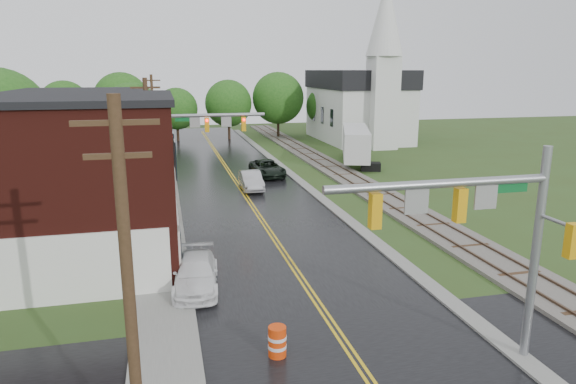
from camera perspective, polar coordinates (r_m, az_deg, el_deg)
name	(u,v)px	position (r m, az deg, el deg)	size (l,w,h in m)	color
main_road	(239,187)	(42.75, -5.44, 0.59)	(10.00, 90.00, 0.02)	black
cross_road	(369,380)	(17.33, 8.96, -19.89)	(60.00, 9.00, 0.02)	black
curb_right	(288,172)	(48.56, 0.02, 2.20)	(0.80, 70.00, 0.12)	gray
sidewalk_left	(163,207)	(37.50, -13.74, -1.58)	(2.40, 50.00, 0.12)	gray
brick_building	(24,184)	(27.63, -27.26, 0.82)	(14.30, 10.30, 8.30)	#46140F
yellow_house	(89,163)	(38.16, -21.24, 3.07)	(8.00, 7.00, 6.40)	tan
darkred_building	(116,156)	(47.03, -18.58, 3.85)	(7.00, 6.00, 4.40)	#3F0F0C
church	(362,98)	(70.05, 8.17, 10.34)	(10.40, 18.40, 20.00)	silver
railroad	(334,169)	(49.80, 5.18, 2.55)	(3.20, 80.00, 0.30)	#59544C
traffic_signal_near	(480,220)	(16.83, 20.60, -2.97)	(7.34, 0.30, 7.20)	gray
traffic_signal_far	(197,132)	(38.62, -10.09, 6.55)	(7.34, 0.43, 7.20)	gray
utility_pole_a	(128,286)	(12.28, -17.32, -9.99)	(1.80, 0.28, 9.00)	#382616
utility_pole_b	(149,147)	(33.63, -15.19, 4.85)	(1.80, 0.28, 9.00)	#382616
utility_pole_c	(154,117)	(55.49, -14.72, 8.10)	(1.80, 0.28, 9.00)	#382616
tree_left_b	(1,120)	(44.98, -29.30, 6.96)	(7.60, 7.60, 9.69)	black
tree_left_c	(75,124)	(52.04, -22.59, 6.96)	(6.00, 6.00, 7.65)	black
tree_left_e	(134,115)	(57.45, -16.76, 8.24)	(6.40, 6.40, 8.16)	black
suv_dark	(267,168)	(46.58, -2.31, 2.63)	(2.45, 5.32, 1.48)	black
sedan_silver	(251,181)	(41.52, -4.12, 1.27)	(1.56, 4.48, 1.48)	#ACABB0
pickup_white	(196,274)	(23.32, -10.20, -8.92)	(1.91, 4.71, 1.37)	white
semi_trailer	(356,142)	(53.44, 7.54, 5.48)	(5.97, 11.50, 3.63)	black
construction_barrel	(277,342)	(18.01, -1.20, -16.29)	(0.61, 0.61, 1.09)	red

